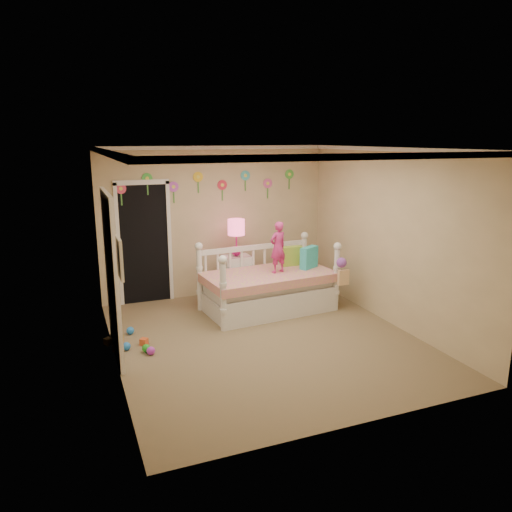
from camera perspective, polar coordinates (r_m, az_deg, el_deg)
name	(u,v)px	position (r m, az deg, el deg)	size (l,w,h in m)	color
floor	(265,339)	(6.88, 1.08, -9.71)	(4.00, 4.50, 0.01)	#7F684C
ceiling	(266,148)	(6.32, 1.19, 12.48)	(4.00, 4.50, 0.01)	white
back_wall	(216,222)	(8.56, -4.70, 3.99)	(4.00, 0.01, 2.60)	tan
left_wall	(110,262)	(6.02, -16.73, -0.67)	(0.01, 4.50, 2.60)	tan
right_wall	(390,237)	(7.47, 15.45, 2.12)	(0.01, 4.50, 2.60)	tan
crown_molding	(266,151)	(6.32, 1.19, 12.21)	(4.00, 4.50, 0.06)	white
daybed	(268,276)	(7.83, 1.41, -2.39)	(2.09, 1.12, 1.13)	white
pillow_turquoise	(309,257)	(8.09, 6.22, -0.17)	(0.36, 0.13, 0.36)	#25BA9E
pillow_lime	(292,256)	(8.23, 4.18, 0.01)	(0.35, 0.13, 0.33)	#A1CD3E
child	(278,247)	(7.73, 2.58, 1.03)	(0.30, 0.20, 0.82)	#CF2F82
nightstand	(237,277)	(8.43, -2.27, -2.52)	(0.46, 0.35, 0.77)	white
table_lamp	(236,232)	(8.25, -2.32, 2.85)	(0.29, 0.29, 0.63)	#CF1B83
closet_doorway	(145,242)	(8.33, -12.89, 1.56)	(0.90, 0.04, 2.07)	black
flower_decals	(210,185)	(8.44, -5.35, 8.22)	(3.40, 0.02, 0.50)	#B2668C
mirror_closet	(112,275)	(6.37, -16.47, -2.19)	(0.07, 1.30, 2.10)	white
wall_picture	(120,258)	(5.09, -15.65, -0.24)	(0.05, 0.34, 0.42)	white
hanging_bag	(342,272)	(7.72, 10.00, -1.88)	(0.20, 0.16, 0.36)	beige
toy_scatter	(134,342)	(6.85, -14.06, -9.74)	(0.80, 1.30, 0.11)	#996666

